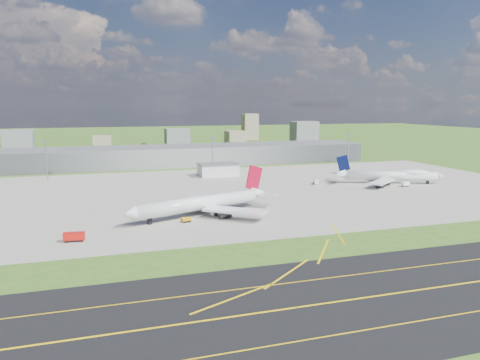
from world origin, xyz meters
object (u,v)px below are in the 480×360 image
object	(u,v)px
airliner_red_twin	(204,203)
tug_yellow	(186,220)
fire_truck	(74,237)
van_white_near	(316,182)
airliner_blue_quad	(391,176)
van_white_far	(405,184)

from	to	relation	value
airliner_red_twin	tug_yellow	xyz separation A→B (m)	(-10.07, -10.05, -4.40)
fire_truck	van_white_near	xyz separation A→B (m)	(137.78, 82.79, -0.27)
airliner_red_twin	airliner_blue_quad	xyz separation A→B (m)	(129.68, 46.63, -0.49)
fire_truck	van_white_near	world-z (taller)	fire_truck
tug_yellow	airliner_blue_quad	bearing A→B (deg)	10.89
fire_truck	tug_yellow	size ratio (longest dim) A/B	1.79
airliner_red_twin	van_white_near	distance (m)	102.03
fire_truck	airliner_red_twin	bearing A→B (deg)	32.33
airliner_red_twin	van_white_far	distance (m)	136.03
van_white_near	van_white_far	distance (m)	52.61
tug_yellow	van_white_near	xyz separation A→B (m)	(94.25, 67.56, 0.39)
tug_yellow	fire_truck	bearing A→B (deg)	-171.90
airliner_blue_quad	fire_truck	size ratio (longest dim) A/B	8.40
airliner_red_twin	airliner_blue_quad	world-z (taller)	airliner_red_twin
fire_truck	van_white_far	distance (m)	194.53
airliner_blue_quad	tug_yellow	world-z (taller)	airliner_blue_quad
van_white_far	fire_truck	bearing A→B (deg)	-177.54
van_white_near	fire_truck	bearing A→B (deg)	138.50
airliner_red_twin	tug_yellow	world-z (taller)	airliner_red_twin
van_white_near	van_white_far	size ratio (longest dim) A/B	1.04
airliner_red_twin	tug_yellow	distance (m)	14.89
airliner_red_twin	fire_truck	bearing A→B (deg)	4.92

